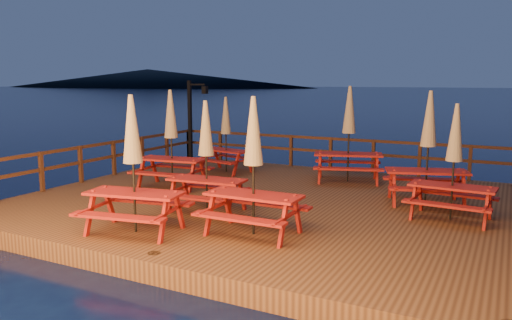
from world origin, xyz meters
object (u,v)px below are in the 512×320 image
at_px(lamp_post, 193,113).
at_px(picnic_table_0, 253,164).
at_px(picnic_table_1, 454,160).
at_px(picnic_table_2, 133,162).

height_order(lamp_post, picnic_table_0, lamp_post).
relative_size(picnic_table_1, picnic_table_2, 0.92).
relative_size(lamp_post, picnic_table_1, 1.19).
distance_m(lamp_post, picnic_table_1, 10.76).
relative_size(lamp_post, picnic_table_2, 1.10).
distance_m(picnic_table_0, picnic_table_2, 2.36).
bearing_deg(picnic_table_0, picnic_table_2, -156.69).
xyz_separation_m(picnic_table_1, picnic_table_2, (-5.50, -3.86, 0.11)).
distance_m(lamp_post, picnic_table_2, 9.37).
height_order(picnic_table_1, picnic_table_2, picnic_table_2).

